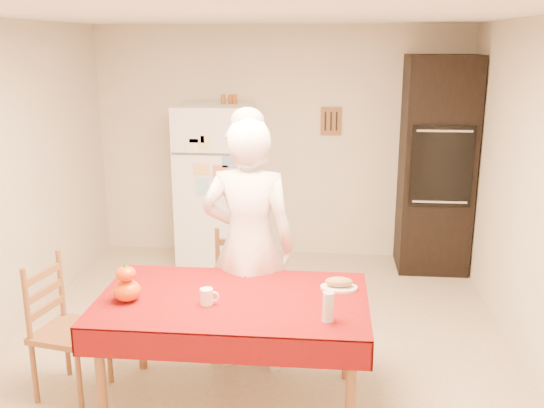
# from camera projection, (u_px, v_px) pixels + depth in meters

# --- Properties ---
(floor) EXTENTS (4.50, 4.50, 0.00)m
(floor) POSITION_uv_depth(u_px,v_px,m) (255.00, 347.00, 4.75)
(floor) COLOR tan
(floor) RESTS_ON ground
(room_shell) EXTENTS (4.02, 4.52, 2.51)m
(room_shell) POSITION_uv_depth(u_px,v_px,m) (254.00, 143.00, 4.34)
(room_shell) COLOR beige
(room_shell) RESTS_ON ground
(refrigerator) EXTENTS (0.75, 0.74, 1.70)m
(refrigerator) POSITION_uv_depth(u_px,v_px,m) (216.00, 185.00, 6.40)
(refrigerator) COLOR white
(refrigerator) RESTS_ON floor
(oven_cabinet) EXTENTS (0.70, 0.62, 2.20)m
(oven_cabinet) POSITION_uv_depth(u_px,v_px,m) (436.00, 165.00, 6.17)
(oven_cabinet) COLOR black
(oven_cabinet) RESTS_ON floor
(dining_table) EXTENTS (1.70, 1.00, 0.76)m
(dining_table) POSITION_uv_depth(u_px,v_px,m) (233.00, 308.00, 3.83)
(dining_table) COLOR brown
(dining_table) RESTS_ON floor
(chair_far) EXTENTS (0.44, 0.42, 0.95)m
(chair_far) POSITION_uv_depth(u_px,v_px,m) (240.00, 288.00, 4.61)
(chair_far) COLOR brown
(chair_far) RESTS_ON floor
(chair_left) EXTENTS (0.47, 0.49, 0.95)m
(chair_left) POSITION_uv_depth(u_px,v_px,m) (61.00, 323.00, 4.04)
(chair_left) COLOR brown
(chair_left) RESTS_ON floor
(seated_woman) EXTENTS (0.70, 0.48, 1.84)m
(seated_woman) POSITION_uv_depth(u_px,v_px,m) (249.00, 246.00, 4.28)
(seated_woman) COLOR white
(seated_woman) RESTS_ON floor
(coffee_mug) EXTENTS (0.08, 0.08, 0.10)m
(coffee_mug) POSITION_uv_depth(u_px,v_px,m) (207.00, 296.00, 3.71)
(coffee_mug) COLOR white
(coffee_mug) RESTS_ON dining_table
(pumpkin_lower) EXTENTS (0.18, 0.18, 0.13)m
(pumpkin_lower) POSITION_uv_depth(u_px,v_px,m) (127.00, 291.00, 3.76)
(pumpkin_lower) COLOR red
(pumpkin_lower) RESTS_ON dining_table
(pumpkin_upper) EXTENTS (0.12, 0.12, 0.09)m
(pumpkin_upper) POSITION_uv_depth(u_px,v_px,m) (126.00, 274.00, 3.73)
(pumpkin_upper) COLOR #CD4C04
(pumpkin_upper) RESTS_ON pumpkin_lower
(wine_glass) EXTENTS (0.07, 0.07, 0.18)m
(wine_glass) POSITION_uv_depth(u_px,v_px,m) (328.00, 307.00, 3.48)
(wine_glass) COLOR silver
(wine_glass) RESTS_ON dining_table
(bread_plate) EXTENTS (0.24, 0.24, 0.02)m
(bread_plate) POSITION_uv_depth(u_px,v_px,m) (339.00, 288.00, 3.95)
(bread_plate) COLOR white
(bread_plate) RESTS_ON dining_table
(bread_loaf) EXTENTS (0.18, 0.10, 0.06)m
(bread_loaf) POSITION_uv_depth(u_px,v_px,m) (339.00, 282.00, 3.94)
(bread_loaf) COLOR #A47950
(bread_loaf) RESTS_ON bread_plate
(spice_jar_left) EXTENTS (0.05, 0.05, 0.10)m
(spice_jar_left) POSITION_uv_depth(u_px,v_px,m) (223.00, 99.00, 6.21)
(spice_jar_left) COLOR brown
(spice_jar_left) RESTS_ON refrigerator
(spice_jar_mid) EXTENTS (0.05, 0.05, 0.10)m
(spice_jar_mid) POSITION_uv_depth(u_px,v_px,m) (231.00, 99.00, 6.20)
(spice_jar_mid) COLOR brown
(spice_jar_mid) RESTS_ON refrigerator
(spice_jar_right) EXTENTS (0.05, 0.05, 0.10)m
(spice_jar_right) POSITION_uv_depth(u_px,v_px,m) (235.00, 99.00, 6.20)
(spice_jar_right) COLOR brown
(spice_jar_right) RESTS_ON refrigerator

